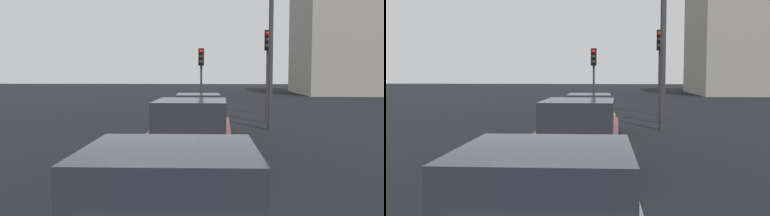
% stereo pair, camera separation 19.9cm
% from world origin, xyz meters
% --- Properties ---
extents(car_yellow_lead, '(4.17, 2.10, 1.48)m').
position_xyz_m(car_yellow_lead, '(10.85, 0.21, 0.72)').
color(car_yellow_lead, gold).
rests_on(car_yellow_lead, ground_plane).
extents(car_maroon_second, '(4.76, 2.11, 1.64)m').
position_xyz_m(car_maroon_second, '(4.82, 0.14, 0.78)').
color(car_maroon_second, '#510F16').
rests_on(car_maroon_second, ground_plane).
extents(traffic_light_near_left, '(0.33, 0.31, 4.14)m').
position_xyz_m(traffic_light_near_left, '(14.42, -2.74, 2.98)').
color(traffic_light_near_left, '#2D2D30').
rests_on(traffic_light_near_left, ground_plane).
extents(traffic_light_near_right, '(0.32, 0.29, 3.52)m').
position_xyz_m(traffic_light_near_right, '(17.69, 0.32, 2.54)').
color(traffic_light_near_right, '#2D2D30').
rests_on(traffic_light_near_right, ground_plane).
extents(street_lamp_kerbside, '(0.56, 0.36, 6.43)m').
position_xyz_m(street_lamp_kerbside, '(11.99, -2.57, 3.85)').
color(street_lamp_kerbside, '#2D2D30').
rests_on(street_lamp_kerbside, ground_plane).
extents(street_lamp_far, '(0.56, 0.36, 8.87)m').
position_xyz_m(street_lamp_far, '(17.75, -3.32, 5.11)').
color(street_lamp_far, '#2D2D30').
rests_on(street_lamp_far, ground_plane).
extents(building_facade_left, '(12.98, 9.55, 14.33)m').
position_xyz_m(building_facade_left, '(42.41, -14.00, 7.16)').
color(building_facade_left, gray).
rests_on(building_facade_left, ground_plane).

